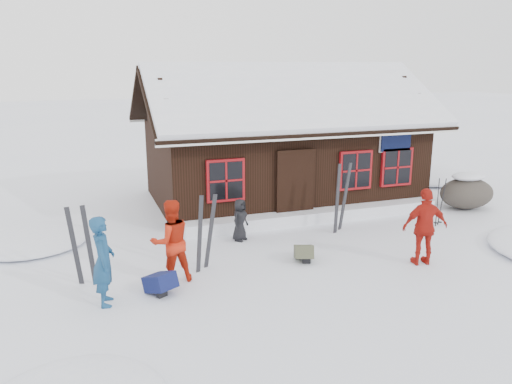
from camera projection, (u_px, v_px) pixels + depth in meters
ground at (301, 255)px, 11.59m from camera, size 120.00×120.00×0.00m
mountain_hut at (280, 151)px, 16.24m from camera, size 8.90×6.09×4.42m
snow_drift at (317, 215)px, 14.09m from camera, size 7.60×0.60×0.35m
snow_mounds at (328, 225)px, 13.83m from camera, size 20.60×13.20×0.48m
skier_teal at (103, 261)px, 9.03m from camera, size 0.46×0.65×1.69m
skier_orange_left at (171, 241)px, 9.99m from camera, size 0.93×0.77×1.72m
skier_orange_right at (425, 227)px, 10.89m from camera, size 1.08×0.62×1.73m
skier_crouched at (240, 220)px, 12.47m from camera, size 0.62×0.60×1.08m
boulder at (467, 192)px, 15.33m from camera, size 1.72×1.29×1.00m
ski_pair_left at (205, 234)px, 10.66m from camera, size 0.56×0.26×1.69m
ski_pair_mid at (82, 247)px, 9.87m from camera, size 0.52×0.15×1.69m
ski_pair_right at (341, 198)px, 13.15m from camera, size 0.59×0.28×1.87m
ski_poles at (440, 203)px, 13.62m from camera, size 0.24×0.12×1.37m
backpack_blue at (160, 286)px, 9.61m from camera, size 0.66×0.72×0.32m
backpack_olive at (304, 255)px, 11.22m from camera, size 0.57×0.65×0.30m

